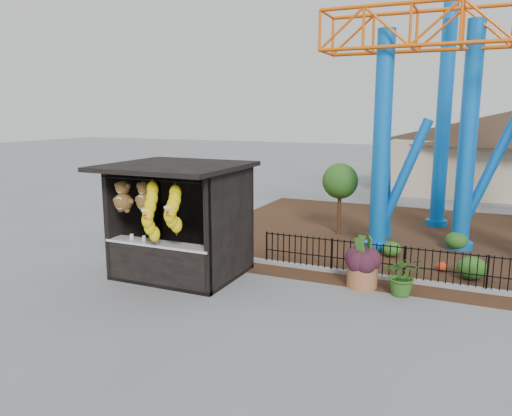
% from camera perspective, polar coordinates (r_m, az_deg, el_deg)
% --- Properties ---
extents(ground, '(120.00, 120.00, 0.00)m').
position_cam_1_polar(ground, '(12.02, 0.88, -10.99)').
color(ground, slate).
rests_on(ground, ground).
extents(mulch_bed, '(18.00, 12.00, 0.02)m').
position_cam_1_polar(mulch_bed, '(18.79, 22.30, -3.69)').
color(mulch_bed, '#331E11').
rests_on(mulch_bed, ground).
extents(curb, '(18.00, 0.18, 0.12)m').
position_cam_1_polar(curb, '(13.97, 21.48, -8.34)').
color(curb, gray).
rests_on(curb, ground).
extents(prize_booth, '(3.50, 3.40, 3.12)m').
position_cam_1_polar(prize_booth, '(13.71, -9.24, -1.65)').
color(prize_booth, black).
rests_on(prize_booth, ground).
extents(picket_fence, '(12.20, 0.06, 1.00)m').
position_cam_1_polar(picket_fence, '(13.84, 25.35, -6.90)').
color(picket_fence, black).
rests_on(picket_fence, ground).
extents(terracotta_planter, '(0.95, 0.95, 0.63)m').
position_cam_1_polar(terracotta_planter, '(13.34, 12.03, -7.54)').
color(terracotta_planter, '#9C5F38').
rests_on(terracotta_planter, ground).
extents(planter_foliage, '(0.70, 0.70, 0.64)m').
position_cam_1_polar(planter_foliage, '(13.16, 12.14, -4.92)').
color(planter_foliage, '#30131E').
rests_on(planter_foliage, terracotta_planter).
extents(potted_plant, '(1.06, 0.96, 1.03)m').
position_cam_1_polar(potted_plant, '(12.97, 16.49, -7.37)').
color(potted_plant, '#274E17').
rests_on(potted_plant, ground).
extents(landscaping, '(7.83, 3.90, 0.62)m').
position_cam_1_polar(landscaping, '(16.05, 24.65, -5.28)').
color(landscaping, '#255218').
rests_on(landscaping, mulch_bed).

